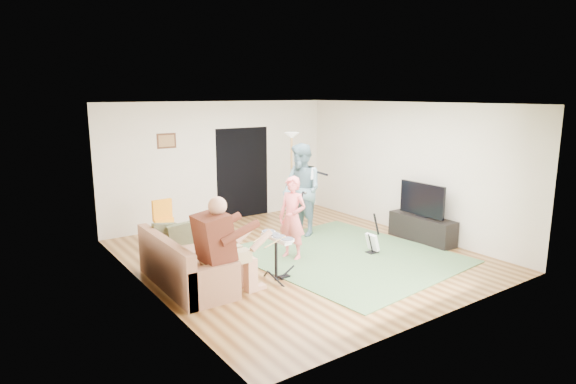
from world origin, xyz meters
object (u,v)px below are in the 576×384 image
(tv_cabinet, at_px, (422,229))
(television, at_px, (422,199))
(guitar_spare, at_px, (373,242))
(dining_chair, at_px, (167,232))
(torchiere_lamp, at_px, (292,161))
(drum_kit, at_px, (276,260))
(singer, at_px, (292,218))
(guitarist, at_px, (302,190))
(sofa, at_px, (182,269))

(tv_cabinet, bearing_deg, television, 180.00)
(guitar_spare, distance_m, dining_chair, 3.81)
(torchiere_lamp, distance_m, tv_cabinet, 3.13)
(guitar_spare, xyz_separation_m, television, (1.29, -0.02, 0.64))
(drum_kit, bearing_deg, singer, 40.90)
(torchiere_lamp, height_order, dining_chair, torchiere_lamp)
(tv_cabinet, bearing_deg, guitarist, 134.39)
(torchiere_lamp, bearing_deg, tv_cabinet, -63.32)
(singer, bearing_deg, drum_kit, -70.16)
(torchiere_lamp, bearing_deg, dining_chair, -175.93)
(drum_kit, height_order, torchiere_lamp, torchiere_lamp)
(drum_kit, bearing_deg, guitarist, 44.46)
(drum_kit, height_order, singer, singer)
(sofa, distance_m, torchiere_lamp, 4.17)
(guitar_spare, bearing_deg, dining_chair, 141.44)
(dining_chair, bearing_deg, television, -33.90)
(sofa, distance_m, tv_cabinet, 4.82)
(singer, distance_m, torchiere_lamp, 2.48)
(guitar_spare, height_order, dining_chair, dining_chair)
(guitar_spare, xyz_separation_m, dining_chair, (-2.98, 2.38, 0.12))
(drum_kit, distance_m, guitar_spare, 2.16)
(dining_chair, bearing_deg, guitarist, -18.88)
(dining_chair, bearing_deg, guitar_spare, -43.20)
(drum_kit, bearing_deg, torchiere_lamp, 50.54)
(guitarist, bearing_deg, television, 45.73)
(guitarist, xyz_separation_m, torchiere_lamp, (0.38, 0.88, 0.45))
(singer, height_order, dining_chair, singer)
(sofa, relative_size, dining_chair, 2.10)
(television, bearing_deg, guitar_spare, 179.29)
(dining_chair, relative_size, tv_cabinet, 0.66)
(drum_kit, xyz_separation_m, guitarist, (1.81, 1.78, 0.61))
(singer, xyz_separation_m, torchiere_lamp, (1.37, 1.95, 0.66))
(sofa, bearing_deg, singer, 1.55)
(dining_chair, bearing_deg, tv_cabinet, -33.61)
(tv_cabinet, bearing_deg, dining_chair, 151.03)
(dining_chair, distance_m, tv_cabinet, 4.94)
(singer, bearing_deg, television, 55.02)
(singer, height_order, tv_cabinet, singer)
(sofa, bearing_deg, guitarist, 20.00)
(guitar_spare, bearing_deg, torchiere_lamp, 89.34)
(sofa, height_order, television, television)
(drum_kit, distance_m, singer, 1.15)
(torchiere_lamp, xyz_separation_m, television, (1.26, -2.61, -0.54))
(guitarist, distance_m, guitar_spare, 1.89)
(singer, height_order, torchiere_lamp, torchiere_lamp)
(singer, distance_m, tv_cabinet, 2.80)
(singer, bearing_deg, torchiere_lamp, 123.81)
(sofa, relative_size, television, 1.89)
(guitarist, bearing_deg, singer, -40.72)
(dining_chair, bearing_deg, singer, -51.39)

